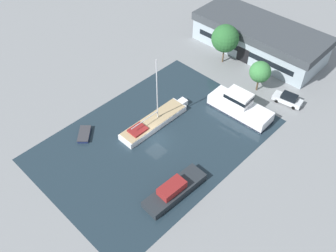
{
  "coord_description": "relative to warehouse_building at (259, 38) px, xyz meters",
  "views": [
    {
      "loc": [
        26.92,
        -25.04,
        39.41
      ],
      "look_at": [
        0.0,
        2.47,
        1.0
      ],
      "focal_mm": 40.0,
      "sensor_mm": 36.0,
      "label": 1
    }
  ],
  "objects": [
    {
      "name": "quay_tree_by_water",
      "position": [
        6.67,
        -9.74,
        0.96
      ],
      "size": [
        3.44,
        3.44,
        5.39
      ],
      "color": "brown",
      "rests_on": "ground"
    },
    {
      "name": "water_canal",
      "position": [
        2.86,
        -29.2,
        -2.7
      ],
      "size": [
        22.82,
        32.89,
        0.01
      ],
      "primitive_type": "cube",
      "color": "#1E2D38",
      "rests_on": "ground"
    },
    {
      "name": "cabin_boat",
      "position": [
        11.16,
        -34.1,
        -1.96
      ],
      "size": [
        3.04,
        9.01,
        2.06
      ],
      "rotation": [
        0.0,
        0.0,
        -0.04
      ],
      "color": "#23282D",
      "rests_on": "water_canal"
    },
    {
      "name": "sailboat_moored",
      "position": [
        0.4,
        -27.16,
        -2.13
      ],
      "size": [
        2.84,
        12.63,
        11.2
      ],
      "rotation": [
        0.0,
        0.0,
        -0.01
      ],
      "color": "white",
      "rests_on": "water_canal"
    },
    {
      "name": "warehouse_building",
      "position": [
        0.0,
        0.0,
        0.0
      ],
      "size": [
        24.3,
        10.63,
        5.35
      ],
      "rotation": [
        0.0,
        0.0,
        0.02
      ],
      "color": "#99A8B2",
      "rests_on": "ground"
    },
    {
      "name": "small_dinghy",
      "position": [
        -5.15,
        -35.93,
        -2.44
      ],
      "size": [
        3.43,
        3.44,
        0.51
      ],
      "rotation": [
        0.0,
        0.0,
        3.92
      ],
      "color": "#19234C",
      "rests_on": "water_canal"
    },
    {
      "name": "ground_plane",
      "position": [
        2.86,
        -29.2,
        -2.7
      ],
      "size": [
        440.0,
        440.0,
        0.0
      ],
      "primitive_type": "plane",
      "color": "gray"
    },
    {
      "name": "quay_tree_near_building",
      "position": [
        -2.34,
        -7.37,
        2.08
      ],
      "size": [
        4.79,
        4.79,
        7.18
      ],
      "color": "brown",
      "rests_on": "ground"
    },
    {
      "name": "motor_cruiser",
      "position": [
        7.86,
        -16.25,
        -1.36
      ],
      "size": [
        10.17,
        3.97,
        3.69
      ],
      "rotation": [
        0.0,
        0.0,
        1.61
      ],
      "color": "white",
      "rests_on": "water_canal"
    },
    {
      "name": "parked_car",
      "position": [
        12.04,
        -9.09,
        -1.85
      ],
      "size": [
        4.82,
        2.54,
        1.71
      ],
      "rotation": [
        0.0,
        0.0,
        1.73
      ],
      "color": "silver",
      "rests_on": "ground"
    }
  ]
}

